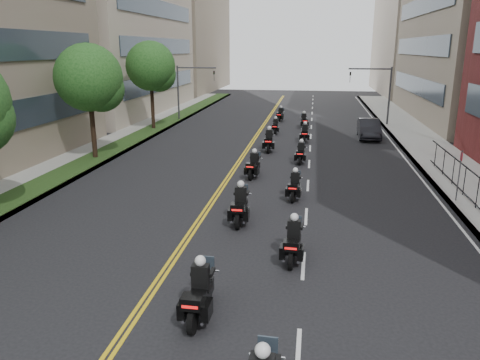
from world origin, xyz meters
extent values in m
cube|color=gray|center=(12.00, 25.00, 0.07)|extent=(4.00, 90.00, 0.15)
cube|color=gray|center=(-12.00, 25.00, 0.07)|extent=(4.00, 90.00, 0.15)
cube|color=#203B15|center=(-11.20, 25.00, 0.17)|extent=(2.00, 90.00, 0.04)
cube|color=#333F4C|center=(13.95, 48.00, 3.50)|extent=(0.12, 24.08, 1.80)
cube|color=#333F4C|center=(13.95, 48.00, 7.50)|extent=(0.12, 24.08, 1.80)
cube|color=#333F4C|center=(13.95, 48.00, 11.50)|extent=(0.12, 24.08, 1.80)
cube|color=#B0A38E|center=(21.50, 78.00, 13.00)|extent=(15.00, 28.00, 26.00)
cube|color=#333F4C|center=(-13.95, 48.00, 3.50)|extent=(0.12, 24.08, 1.80)
cube|color=#333F4C|center=(-13.95, 48.00, 7.50)|extent=(0.12, 24.08, 1.80)
cube|color=#333F4C|center=(-13.95, 48.00, 11.50)|extent=(0.12, 24.08, 1.80)
cube|color=gray|center=(-22.00, 78.00, 13.00)|extent=(16.00, 28.00, 26.00)
cylinder|color=black|center=(-11.20, 24.00, 2.55)|extent=(0.32, 0.32, 5.11)
sphere|color=#184517|center=(-11.20, 24.00, 5.47)|extent=(4.40, 4.40, 4.40)
sphere|color=#184517|center=(-10.60, 24.40, 4.75)|extent=(3.08, 3.08, 3.08)
cylinder|color=black|center=(-11.20, 36.00, 2.69)|extent=(0.32, 0.32, 5.39)
sphere|color=#184517|center=(-11.20, 36.00, 5.78)|extent=(4.40, 4.40, 4.40)
sphere|color=#184517|center=(-10.60, 36.40, 5.00)|extent=(3.08, 3.08, 3.08)
cylinder|color=#3F3F44|center=(10.50, 42.00, 2.80)|extent=(0.18, 0.18, 5.60)
cylinder|color=#3F3F44|center=(8.50, 42.00, 5.40)|extent=(4.00, 0.14, 0.14)
imported|color=black|center=(6.70, 42.00, 4.60)|extent=(0.16, 0.20, 1.00)
cylinder|color=#3F3F44|center=(-10.50, 42.00, 2.80)|extent=(0.18, 0.18, 5.60)
cylinder|color=#3F3F44|center=(-8.50, 42.00, 5.40)|extent=(4.00, 0.14, 0.14)
imported|color=black|center=(-6.70, 42.00, 4.60)|extent=(0.16, 0.20, 1.00)
sphere|color=silver|center=(2.54, 2.68, 1.70)|extent=(0.32, 0.32, 0.32)
cylinder|color=black|center=(0.38, 5.48, 0.37)|extent=(0.16, 0.74, 0.74)
cylinder|color=black|center=(0.41, 7.22, 0.37)|extent=(0.16, 0.74, 0.74)
cube|color=black|center=(0.40, 6.35, 0.67)|extent=(0.48, 1.47, 0.43)
cube|color=silver|center=(0.40, 6.40, 0.42)|extent=(0.42, 0.60, 0.33)
cube|color=black|center=(0.38, 5.48, 0.93)|extent=(0.57, 0.46, 0.35)
cube|color=red|center=(0.38, 5.26, 0.91)|extent=(0.43, 0.04, 0.08)
cube|color=black|center=(0.40, 6.40, 1.21)|extent=(0.48, 0.31, 0.67)
sphere|color=silver|center=(0.40, 6.42, 1.67)|extent=(0.31, 0.31, 0.31)
cylinder|color=black|center=(2.77, 9.64, 0.35)|extent=(0.18, 0.71, 0.70)
cylinder|color=black|center=(2.85, 11.29, 0.35)|extent=(0.18, 0.71, 0.70)
cube|color=black|center=(2.81, 10.46, 0.64)|extent=(0.50, 1.41, 0.41)
cube|color=silver|center=(2.82, 10.52, 0.40)|extent=(0.42, 0.58, 0.31)
cube|color=black|center=(2.77, 9.64, 0.88)|extent=(0.56, 0.46, 0.33)
cube|color=red|center=(2.76, 9.43, 0.86)|extent=(0.41, 0.05, 0.07)
cube|color=black|center=(2.82, 10.52, 1.15)|extent=(0.47, 0.31, 0.64)
sphere|color=silver|center=(2.82, 10.53, 1.58)|extent=(0.30, 0.30, 0.30)
cylinder|color=black|center=(0.39, 13.00, 0.38)|extent=(0.17, 0.75, 0.75)
cylinder|color=black|center=(0.35, 14.76, 0.38)|extent=(0.17, 0.75, 0.75)
cube|color=black|center=(0.37, 13.88, 0.68)|extent=(0.49, 1.50, 0.44)
cube|color=silver|center=(0.37, 13.94, 0.43)|extent=(0.43, 0.62, 0.33)
cube|color=black|center=(0.39, 13.00, 0.95)|extent=(0.58, 0.48, 0.35)
cube|color=red|center=(0.39, 12.77, 0.93)|extent=(0.44, 0.04, 0.08)
cube|color=black|center=(0.37, 13.94, 1.24)|extent=(0.49, 0.32, 0.68)
sphere|color=silver|center=(0.37, 13.95, 1.70)|extent=(0.32, 0.32, 0.32)
cylinder|color=black|center=(2.50, 16.83, 0.32)|extent=(0.19, 0.65, 0.64)
cylinder|color=black|center=(2.62, 18.34, 0.32)|extent=(0.19, 0.65, 0.64)
cube|color=black|center=(2.56, 17.59, 0.59)|extent=(0.50, 1.30, 0.38)
cube|color=silver|center=(2.56, 17.63, 0.37)|extent=(0.40, 0.55, 0.28)
cube|color=black|center=(2.50, 16.83, 0.81)|extent=(0.52, 0.44, 0.30)
cube|color=red|center=(2.48, 16.64, 0.79)|extent=(0.38, 0.06, 0.07)
cube|color=black|center=(2.56, 17.63, 1.06)|extent=(0.44, 0.30, 0.59)
sphere|color=silver|center=(2.56, 17.64, 1.45)|extent=(0.27, 0.27, 0.27)
cylinder|color=black|center=(-0.08, 20.53, 0.34)|extent=(0.22, 0.70, 0.68)
cylinder|color=black|center=(0.12, 22.13, 0.34)|extent=(0.22, 0.70, 0.68)
cube|color=black|center=(0.02, 21.33, 0.62)|extent=(0.58, 1.40, 0.40)
cube|color=silver|center=(0.03, 21.38, 0.39)|extent=(0.45, 0.59, 0.30)
cube|color=black|center=(-0.08, 20.53, 0.86)|extent=(0.57, 0.48, 0.32)
cube|color=red|center=(-0.10, 20.32, 0.84)|extent=(0.40, 0.08, 0.07)
cube|color=black|center=(0.03, 21.38, 1.13)|extent=(0.47, 0.33, 0.62)
sphere|color=silver|center=(0.03, 21.39, 1.55)|extent=(0.29, 0.29, 0.29)
cylinder|color=black|center=(2.60, 24.56, 0.32)|extent=(0.17, 0.65, 0.64)
cylinder|color=black|center=(2.68, 26.07, 0.32)|extent=(0.17, 0.65, 0.64)
cube|color=black|center=(2.64, 25.31, 0.58)|extent=(0.46, 1.29, 0.38)
cube|color=silver|center=(2.64, 25.36, 0.37)|extent=(0.39, 0.54, 0.28)
cube|color=black|center=(2.60, 24.56, 0.81)|extent=(0.51, 0.42, 0.30)
cube|color=red|center=(2.58, 24.36, 0.79)|extent=(0.38, 0.05, 0.07)
cube|color=black|center=(2.64, 25.36, 1.05)|extent=(0.43, 0.29, 0.58)
sphere|color=silver|center=(2.64, 25.37, 1.45)|extent=(0.27, 0.27, 0.27)
cylinder|color=black|center=(0.23, 27.71, 0.37)|extent=(0.18, 0.75, 0.75)
cylinder|color=black|center=(0.18, 29.47, 0.37)|extent=(0.18, 0.75, 0.75)
cube|color=black|center=(0.20, 28.59, 0.68)|extent=(0.51, 1.50, 0.44)
cube|color=silver|center=(0.20, 28.64, 0.43)|extent=(0.44, 0.62, 0.33)
cube|color=black|center=(0.23, 27.71, 0.94)|extent=(0.59, 0.48, 0.35)
cube|color=red|center=(0.24, 27.48, 0.92)|extent=(0.44, 0.05, 0.08)
cube|color=black|center=(0.20, 28.64, 1.23)|extent=(0.49, 0.32, 0.68)
sphere|color=silver|center=(0.20, 28.65, 1.69)|extent=(0.32, 0.32, 0.32)
cylinder|color=black|center=(2.72, 31.73, 0.34)|extent=(0.15, 0.67, 0.67)
cylinder|color=black|center=(2.74, 33.32, 0.34)|extent=(0.15, 0.67, 0.67)
cube|color=black|center=(2.73, 32.53, 0.61)|extent=(0.43, 1.34, 0.40)
cube|color=silver|center=(2.73, 32.58, 0.39)|extent=(0.38, 0.55, 0.30)
cube|color=black|center=(2.72, 31.73, 0.85)|extent=(0.52, 0.42, 0.32)
cube|color=red|center=(2.71, 31.53, 0.83)|extent=(0.40, 0.04, 0.07)
cube|color=black|center=(2.73, 32.58, 1.11)|extent=(0.44, 0.28, 0.61)
sphere|color=silver|center=(2.73, 32.59, 1.52)|extent=(0.29, 0.29, 0.29)
cylinder|color=black|center=(0.07, 35.21, 0.31)|extent=(0.13, 0.62, 0.61)
cylinder|color=black|center=(0.08, 36.66, 0.31)|extent=(0.13, 0.62, 0.61)
cube|color=black|center=(0.08, 35.94, 0.56)|extent=(0.39, 1.22, 0.36)
cube|color=silver|center=(0.08, 35.98, 0.35)|extent=(0.35, 0.50, 0.27)
cube|color=black|center=(0.07, 35.21, 0.78)|extent=(0.47, 0.38, 0.29)
cube|color=red|center=(0.07, 35.02, 0.76)|extent=(0.36, 0.03, 0.06)
cube|color=black|center=(0.08, 35.98, 1.01)|extent=(0.40, 0.26, 0.56)
sphere|color=silver|center=(0.08, 35.99, 1.39)|extent=(0.26, 0.26, 0.26)
cylinder|color=black|center=(2.59, 38.64, 0.32)|extent=(0.22, 0.66, 0.65)
cylinder|color=black|center=(2.38, 40.15, 0.32)|extent=(0.22, 0.66, 0.65)
cube|color=black|center=(2.48, 39.40, 0.59)|extent=(0.57, 1.33, 0.38)
cube|color=silver|center=(2.47, 39.44, 0.37)|extent=(0.43, 0.57, 0.29)
cube|color=black|center=(2.59, 38.64, 0.82)|extent=(0.55, 0.46, 0.30)
cube|color=red|center=(2.61, 38.44, 0.80)|extent=(0.38, 0.08, 0.07)
cube|color=black|center=(2.47, 39.44, 1.07)|extent=(0.45, 0.32, 0.59)
sphere|color=silver|center=(2.47, 39.45, 1.47)|extent=(0.28, 0.28, 0.28)
cylinder|color=black|center=(-0.08, 42.42, 0.33)|extent=(0.22, 0.67, 0.65)
cylinder|color=black|center=(0.11, 43.94, 0.33)|extent=(0.22, 0.67, 0.65)
cube|color=black|center=(0.01, 43.18, 0.60)|extent=(0.56, 1.34, 0.38)
cube|color=silver|center=(0.02, 43.23, 0.37)|extent=(0.43, 0.57, 0.29)
cube|color=black|center=(-0.08, 42.42, 0.83)|extent=(0.55, 0.46, 0.31)
cube|color=red|center=(-0.11, 42.22, 0.81)|extent=(0.39, 0.08, 0.07)
cube|color=black|center=(0.02, 43.23, 1.08)|extent=(0.45, 0.32, 0.60)
sphere|color=silver|center=(0.02, 43.24, 1.48)|extent=(0.28, 0.28, 0.28)
imported|color=black|center=(8.00, 34.99, 0.80)|extent=(1.77, 4.89, 1.60)
camera|label=1|loc=(3.31, -5.11, 7.36)|focal=35.00mm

